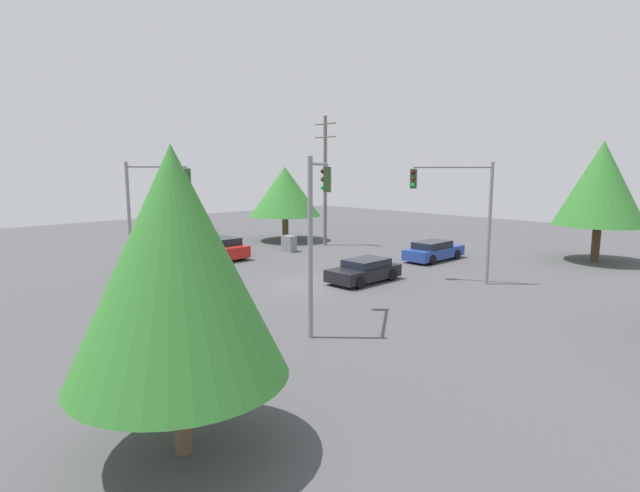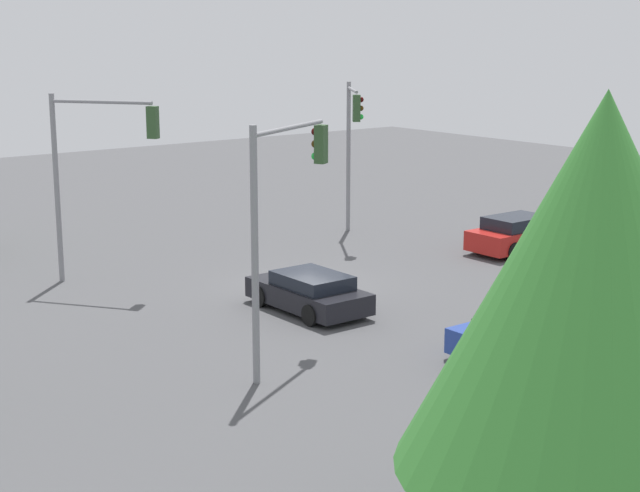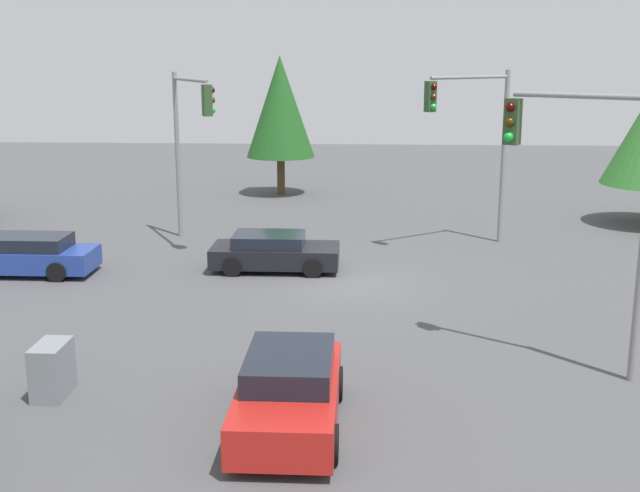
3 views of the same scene
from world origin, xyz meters
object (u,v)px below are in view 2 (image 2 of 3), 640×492
object	(u,v)px
sedan_blue	(535,352)
electrical_cabinet	(610,266)
sedan_red	(519,234)
traffic_signal_aux	(283,198)
traffic_signal_cross	(352,134)
sedan_dark	(309,292)
traffic_signal_main	(94,156)

from	to	relation	value
sedan_blue	electrical_cabinet	bearing A→B (deg)	-153.89
sedan_blue	electrical_cabinet	world-z (taller)	sedan_blue
sedan_red	traffic_signal_aux	distance (m)	16.25
sedan_blue	sedan_red	world-z (taller)	sedan_red
traffic_signal_cross	sedan_red	bearing A→B (deg)	61.59
sedan_red	sedan_dark	bearing A→B (deg)	-82.22
traffic_signal_main	traffic_signal_cross	bearing A→B (deg)	58.22
sedan_blue	sedan_dark	world-z (taller)	sedan_blue
sedan_blue	sedan_red	size ratio (longest dim) A/B	1.10
traffic_signal_aux	electrical_cabinet	world-z (taller)	traffic_signal_aux
sedan_red	traffic_signal_cross	bearing A→B (deg)	-152.21
traffic_signal_cross	traffic_signal_aux	bearing A→B (deg)	-11.93
sedan_red	sedan_dark	size ratio (longest dim) A/B	1.02
sedan_blue	traffic_signal_cross	world-z (taller)	traffic_signal_cross
sedan_dark	sedan_red	bearing A→B (deg)	7.78
traffic_signal_main	traffic_signal_aux	size ratio (longest dim) A/B	1.01
sedan_blue	traffic_signal_aux	distance (m)	7.46
sedan_blue	traffic_signal_cross	xyz separation A→B (m)	(7.23, 16.04, 3.72)
sedan_red	traffic_signal_cross	size ratio (longest dim) A/B	0.68
traffic_signal_main	electrical_cabinet	world-z (taller)	traffic_signal_main
sedan_red	traffic_signal_main	bearing A→B (deg)	-109.68
sedan_dark	electrical_cabinet	world-z (taller)	sedan_dark
electrical_cabinet	sedan_red	bearing A→B (deg)	77.45
traffic_signal_cross	electrical_cabinet	xyz separation A→B (m)	(2.19, -11.43, -3.78)
sedan_dark	traffic_signal_aux	world-z (taller)	traffic_signal_aux
traffic_signal_main	traffic_signal_cross	distance (m)	11.95
traffic_signal_aux	electrical_cabinet	distance (m)	14.37
traffic_signal_main	electrical_cabinet	distance (m)	18.04
sedan_blue	sedan_dark	xyz separation A→B (m)	(-0.99, 8.15, -0.03)
sedan_blue	traffic_signal_cross	size ratio (longest dim) A/B	0.74
sedan_red	sedan_dark	xyz separation A→B (m)	(-11.54, -1.58, -0.10)
traffic_signal_aux	sedan_red	bearing A→B (deg)	-9.95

